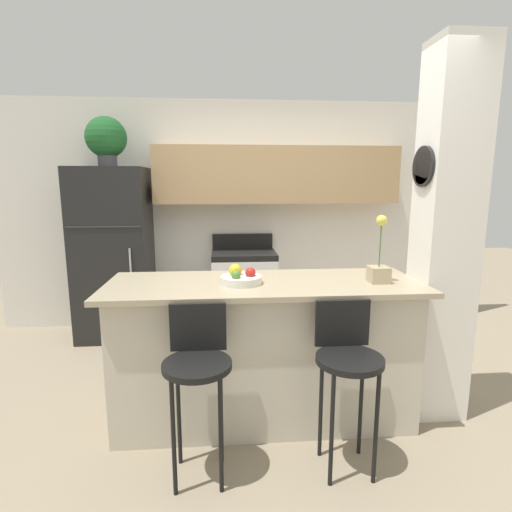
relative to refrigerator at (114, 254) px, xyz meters
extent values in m
plane|color=gray|center=(1.44, -1.66, -0.90)|extent=(14.00, 14.00, 0.00)
cube|color=white|center=(1.44, 0.36, 0.37)|extent=(5.60, 0.06, 2.55)
cube|color=tan|center=(1.76, 0.17, 0.83)|extent=(2.66, 0.32, 0.61)
cube|color=white|center=(1.38, 0.19, 0.72)|extent=(0.61, 0.28, 0.12)
cube|color=white|center=(2.67, -1.68, 0.37)|extent=(0.36, 0.32, 2.55)
cylinder|color=black|center=(2.48, -1.68, 0.85)|extent=(0.02, 0.26, 0.26)
cylinder|color=white|center=(2.48, -1.68, 0.85)|extent=(0.01, 0.23, 0.23)
cube|color=beige|center=(1.44, -1.66, -0.43)|extent=(2.00, 0.63, 0.95)
cube|color=tan|center=(1.44, -1.66, 0.07)|extent=(2.12, 0.75, 0.03)
cube|color=black|center=(0.00, 0.00, -0.29)|extent=(0.75, 0.60, 1.23)
cube|color=black|center=(0.00, 0.00, 0.61)|extent=(0.75, 0.60, 0.58)
cube|color=#333333|center=(0.00, -0.31, 0.32)|extent=(0.72, 0.01, 0.01)
cylinder|color=#B2B2B7|center=(0.24, -0.31, -0.23)|extent=(0.02, 0.02, 0.67)
cube|color=white|center=(1.38, 0.02, -0.48)|extent=(0.69, 0.59, 0.85)
cube|color=black|center=(1.38, 0.02, -0.02)|extent=(0.69, 0.59, 0.06)
cube|color=black|center=(1.38, 0.29, 0.09)|extent=(0.69, 0.04, 0.16)
cube|color=black|center=(1.38, -0.28, -0.43)|extent=(0.41, 0.01, 0.27)
cylinder|color=black|center=(1.02, -2.24, -0.23)|extent=(0.38, 0.38, 0.03)
cube|color=black|center=(1.02, -2.08, -0.07)|extent=(0.32, 0.02, 0.28)
cylinder|color=black|center=(0.89, -2.36, -0.57)|extent=(0.02, 0.02, 0.66)
cylinder|color=black|center=(1.14, -2.36, -0.57)|extent=(0.02, 0.02, 0.66)
cylinder|color=black|center=(0.89, -2.11, -0.57)|extent=(0.02, 0.02, 0.66)
cylinder|color=black|center=(1.14, -2.11, -0.57)|extent=(0.02, 0.02, 0.66)
cylinder|color=black|center=(1.86, -2.24, -0.23)|extent=(0.38, 0.38, 0.03)
cube|color=black|center=(1.86, -2.08, -0.07)|extent=(0.32, 0.02, 0.28)
cylinder|color=black|center=(1.74, -2.36, -0.57)|extent=(0.02, 0.02, 0.66)
cylinder|color=black|center=(1.98, -2.36, -0.57)|extent=(0.02, 0.02, 0.66)
cylinder|color=black|center=(1.74, -2.11, -0.57)|extent=(0.02, 0.02, 0.66)
cylinder|color=black|center=(1.98, -2.11, -0.57)|extent=(0.02, 0.02, 0.66)
cylinder|color=#4C4C51|center=(0.00, 0.00, 0.97)|extent=(0.19, 0.19, 0.14)
sphere|color=#1E5B28|center=(0.00, 0.00, 1.20)|extent=(0.41, 0.41, 0.41)
cube|color=tan|center=(2.20, -1.74, 0.14)|extent=(0.13, 0.13, 0.11)
cylinder|color=#386633|center=(2.20, -1.74, 0.34)|extent=(0.01, 0.01, 0.29)
sphere|color=#DBCC4C|center=(2.20, -1.74, 0.50)|extent=(0.07, 0.07, 0.07)
cylinder|color=silver|center=(1.28, -1.69, 0.11)|extent=(0.27, 0.27, 0.05)
sphere|color=red|center=(1.34, -1.69, 0.16)|extent=(0.07, 0.07, 0.07)
sphere|color=gold|center=(1.24, -1.64, 0.17)|extent=(0.09, 0.09, 0.09)
sphere|color=#4C7F2D|center=(1.24, -1.74, 0.16)|extent=(0.06, 0.06, 0.06)
cylinder|color=black|center=(0.60, -0.20, -0.71)|extent=(0.28, 0.28, 0.38)
camera|label=1|loc=(1.17, -4.27, 0.75)|focal=28.00mm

